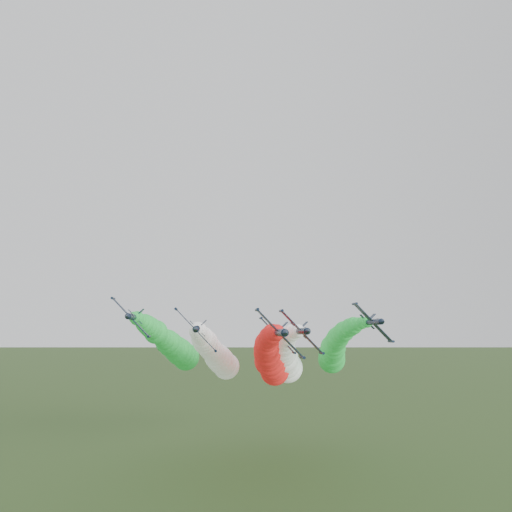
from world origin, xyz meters
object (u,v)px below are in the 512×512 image
object	(u,v)px
jet_lead	(270,359)
jet_inner_left	(216,355)
jet_outer_left	(173,346)
jet_inner_right	(285,357)
jet_trail	(271,357)
jet_outer_right	(334,349)

from	to	relation	value
jet_lead	jet_inner_left	distance (m)	16.29
jet_lead	jet_outer_left	size ratio (longest dim) A/B	1.00
jet_inner_right	jet_trail	bearing A→B (deg)	93.64
jet_trail	jet_outer_right	bearing A→B (deg)	-32.93
jet_inner_left	jet_inner_right	size ratio (longest dim) A/B	0.99
jet_inner_right	jet_outer_left	bearing A→B (deg)	158.65
jet_inner_left	jet_trail	xyz separation A→B (m)	(16.14, 17.96, -1.64)
jet_outer_right	jet_outer_left	bearing A→B (deg)	176.57
jet_inner_right	jet_outer_left	xyz separation A→B (m)	(-28.84, 11.27, 2.46)
jet_lead	jet_trail	world-z (taller)	jet_lead
jet_inner_right	jet_trail	xyz separation A→B (m)	(-1.21, 19.07, -1.01)
jet_outer_left	jet_inner_left	bearing A→B (deg)	-41.49
jet_inner_right	jet_outer_right	size ratio (longest dim) A/B	1.00
jet_inner_right	jet_outer_left	world-z (taller)	jet_outer_left
jet_lead	jet_trail	distance (m)	28.80
jet_inner_right	jet_lead	bearing A→B (deg)	-117.77
jet_inner_left	jet_outer_left	size ratio (longest dim) A/B	1.00
jet_outer_left	jet_lead	bearing A→B (deg)	-40.99
jet_inner_left	jet_trail	world-z (taller)	jet_inner_left
jet_lead	jet_outer_left	distance (m)	31.70
jet_trail	jet_inner_right	bearing A→B (deg)	-86.36
jet_outer_right	jet_trail	distance (m)	19.35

